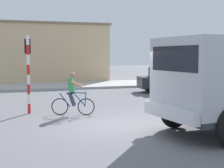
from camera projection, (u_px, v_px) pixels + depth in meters
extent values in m
plane|color=slate|center=(115.00, 126.00, 11.12)|extent=(120.00, 120.00, 0.00)
cube|color=#ADADA8|center=(56.00, 86.00, 24.81)|extent=(80.00, 5.00, 0.16)
cube|color=silver|center=(170.00, 112.00, 9.18)|extent=(0.52, 2.39, 0.36)
cube|color=black|center=(175.00, 59.00, 9.11)|extent=(0.37, 2.12, 0.70)
torus|color=black|center=(175.00, 111.00, 10.81)|extent=(1.12, 0.37, 1.10)
cylinder|color=red|center=(175.00, 111.00, 10.81)|extent=(0.53, 0.36, 0.50)
torus|color=black|center=(86.00, 107.00, 13.11)|extent=(0.66, 0.26, 0.68)
torus|color=black|center=(60.00, 107.00, 13.14)|extent=(0.66, 0.26, 0.68)
cylinder|color=#1E4C8C|center=(77.00, 93.00, 13.07)|extent=(0.58, 0.24, 0.09)
cylinder|color=#1E4C8C|center=(79.00, 99.00, 13.09)|extent=(0.49, 0.21, 0.57)
cylinder|color=#1E4C8C|center=(65.00, 100.00, 13.11)|extent=(0.43, 0.19, 0.57)
cylinder|color=#1E4C8C|center=(85.00, 99.00, 13.08)|extent=(0.10, 0.07, 0.59)
cylinder|color=black|center=(85.00, 92.00, 13.06)|extent=(0.19, 0.48, 0.03)
cube|color=black|center=(70.00, 93.00, 13.08)|extent=(0.27, 0.19, 0.06)
cube|color=#338C51|center=(71.00, 85.00, 13.05)|extent=(0.38, 0.40, 0.59)
sphere|color=#9E7051|center=(73.00, 75.00, 13.01)|extent=(0.22, 0.22, 0.22)
cylinder|color=#2D334C|center=(72.00, 99.00, 13.20)|extent=(0.33, 0.21, 0.57)
cylinder|color=#9E7051|center=(77.00, 83.00, 13.20)|extent=(0.49, 0.25, 0.29)
cylinder|color=#2D334C|center=(72.00, 99.00, 13.00)|extent=(0.33, 0.21, 0.57)
cylinder|color=#9E7051|center=(75.00, 84.00, 12.88)|extent=(0.49, 0.25, 0.29)
cylinder|color=red|center=(29.00, 109.00, 13.51)|extent=(0.12, 0.12, 0.40)
cylinder|color=white|center=(29.00, 99.00, 13.48)|extent=(0.12, 0.12, 0.40)
cylinder|color=red|center=(29.00, 89.00, 13.44)|extent=(0.12, 0.12, 0.40)
cylinder|color=white|center=(28.00, 79.00, 13.41)|extent=(0.12, 0.12, 0.40)
cylinder|color=red|center=(28.00, 70.00, 13.37)|extent=(0.12, 0.12, 0.40)
cylinder|color=white|center=(28.00, 60.00, 13.34)|extent=(0.12, 0.12, 0.40)
cylinder|color=red|center=(28.00, 50.00, 13.30)|extent=(0.12, 0.12, 0.40)
cylinder|color=white|center=(28.00, 40.00, 13.27)|extent=(0.12, 0.12, 0.40)
cube|color=black|center=(27.00, 46.00, 13.46)|extent=(0.24, 0.20, 0.60)
sphere|color=green|center=(27.00, 46.00, 13.57)|extent=(0.14, 0.14, 0.14)
cube|color=#1E2328|center=(170.00, 82.00, 21.18)|extent=(4.24, 2.40, 0.70)
cube|color=black|center=(168.00, 72.00, 21.10)|extent=(2.42, 1.82, 0.60)
cylinder|color=black|center=(184.00, 86.00, 22.20)|extent=(0.62, 0.29, 0.60)
cylinder|color=black|center=(193.00, 89.00, 20.52)|extent=(0.62, 0.29, 0.60)
cylinder|color=black|center=(148.00, 86.00, 21.89)|extent=(0.62, 0.29, 0.60)
cylinder|color=black|center=(154.00, 89.00, 20.21)|extent=(0.62, 0.29, 0.60)
cube|color=#D1B284|center=(36.00, 54.00, 30.27)|extent=(11.95, 7.53, 4.91)
cube|color=#7D6B4F|center=(35.00, 26.00, 30.04)|extent=(12.19, 7.68, 0.20)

